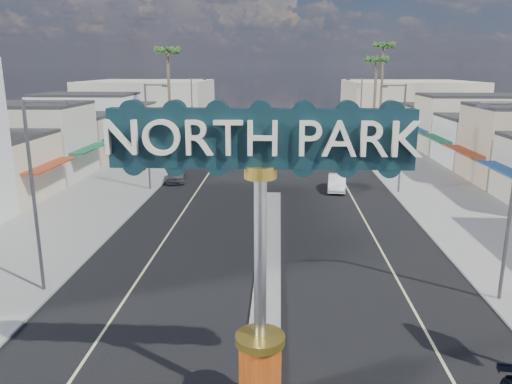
# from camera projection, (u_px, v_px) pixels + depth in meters

# --- Properties ---
(ground) EXTENTS (160.00, 160.00, 0.00)m
(ground) POSITION_uv_depth(u_px,v_px,m) (273.00, 191.00, 42.61)
(ground) COLOR gray
(ground) RESTS_ON ground
(road) EXTENTS (20.00, 120.00, 0.01)m
(road) POSITION_uv_depth(u_px,v_px,m) (273.00, 191.00, 42.61)
(road) COLOR black
(road) RESTS_ON ground
(median_island) EXTENTS (1.30, 30.00, 0.16)m
(median_island) POSITION_uv_depth(u_px,v_px,m) (269.00, 262.00, 27.09)
(median_island) COLOR gray
(median_island) RESTS_ON ground
(sidewalk_left) EXTENTS (8.00, 120.00, 0.12)m
(sidewalk_left) POSITION_uv_depth(u_px,v_px,m) (112.00, 189.00, 43.23)
(sidewalk_left) COLOR gray
(sidewalk_left) RESTS_ON ground
(sidewalk_right) EXTENTS (8.00, 120.00, 0.12)m
(sidewalk_right) POSITION_uv_depth(u_px,v_px,m) (439.00, 193.00, 41.95)
(sidewalk_right) COLOR gray
(sidewalk_right) RESTS_ON ground
(storefront_row_left) EXTENTS (12.00, 42.00, 6.00)m
(storefront_row_left) POSITION_uv_depth(u_px,v_px,m) (60.00, 135.00, 55.56)
(storefront_row_left) COLOR beige
(storefront_row_left) RESTS_ON ground
(storefront_row_right) EXTENTS (12.00, 42.00, 6.00)m
(storefront_row_right) POSITION_uv_depth(u_px,v_px,m) (499.00, 137.00, 53.37)
(storefront_row_right) COLOR #B7B29E
(storefront_row_right) RESTS_ON ground
(backdrop_far_left) EXTENTS (20.00, 20.00, 8.00)m
(backdrop_far_left) POSITION_uv_depth(u_px,v_px,m) (150.00, 104.00, 86.21)
(backdrop_far_left) COLOR #B7B29E
(backdrop_far_left) RESTS_ON ground
(backdrop_far_right) EXTENTS (20.00, 20.00, 8.00)m
(backdrop_far_right) POSITION_uv_depth(u_px,v_px,m) (407.00, 105.00, 84.20)
(backdrop_far_right) COLOR beige
(backdrop_far_right) RESTS_ON ground
(gateway_sign) EXTENTS (8.20, 1.50, 9.15)m
(gateway_sign) POSITION_uv_depth(u_px,v_px,m) (260.00, 230.00, 14.02)
(gateway_sign) COLOR red
(gateway_sign) RESTS_ON median_island
(traffic_signal_left) EXTENTS (5.09, 0.45, 6.00)m
(traffic_signal_left) POSITION_uv_depth(u_px,v_px,m) (193.00, 123.00, 55.53)
(traffic_signal_left) COLOR #47474C
(traffic_signal_left) RESTS_ON ground
(traffic_signal_right) EXTENTS (5.09, 0.45, 6.00)m
(traffic_signal_right) POSITION_uv_depth(u_px,v_px,m) (359.00, 124.00, 54.69)
(traffic_signal_right) COLOR #47474C
(traffic_signal_right) RESTS_ON ground
(streetlight_l_near) EXTENTS (2.03, 0.22, 9.00)m
(streetlight_l_near) POSITION_uv_depth(u_px,v_px,m) (36.00, 188.00, 22.47)
(streetlight_l_near) COLOR #47474C
(streetlight_l_near) RESTS_ON ground
(streetlight_l_mid) EXTENTS (2.03, 0.22, 9.00)m
(streetlight_l_mid) POSITION_uv_depth(u_px,v_px,m) (149.00, 132.00, 41.84)
(streetlight_l_mid) COLOR #47474C
(streetlight_l_mid) RESTS_ON ground
(streetlight_l_far) EXTENTS (2.03, 0.22, 9.00)m
(streetlight_l_far) POSITION_uv_depth(u_px,v_px,m) (193.00, 109.00, 63.15)
(streetlight_l_far) COLOR #47474C
(streetlight_l_far) RESTS_ON ground
(streetlight_r_near) EXTENTS (2.03, 0.22, 9.00)m
(streetlight_r_near) POSITION_uv_depth(u_px,v_px,m) (509.00, 193.00, 21.52)
(streetlight_r_near) COLOR #47474C
(streetlight_r_near) RESTS_ON ground
(streetlight_r_mid) EXTENTS (2.03, 0.22, 9.00)m
(streetlight_r_mid) POSITION_uv_depth(u_px,v_px,m) (400.00, 133.00, 40.89)
(streetlight_r_mid) COLOR #47474C
(streetlight_r_mid) RESTS_ON ground
(streetlight_r_far) EXTENTS (2.03, 0.22, 9.00)m
(streetlight_r_far) POSITION_uv_depth(u_px,v_px,m) (359.00, 110.00, 62.19)
(streetlight_r_far) COLOR #47474C
(streetlight_r_far) RESTS_ON ground
(palm_left_far) EXTENTS (2.60, 2.60, 13.10)m
(palm_left_far) POSITION_uv_depth(u_px,v_px,m) (168.00, 57.00, 59.75)
(palm_left_far) COLOR brown
(palm_left_far) RESTS_ON ground
(palm_right_mid) EXTENTS (2.60, 2.60, 12.10)m
(palm_right_mid) POSITION_uv_depth(u_px,v_px,m) (377.00, 65.00, 64.59)
(palm_right_mid) COLOR brown
(palm_right_mid) RESTS_ON ground
(palm_right_far) EXTENTS (2.60, 2.60, 14.10)m
(palm_right_far) POSITION_uv_depth(u_px,v_px,m) (384.00, 52.00, 69.88)
(palm_right_far) COLOR brown
(palm_right_far) RESTS_ON ground
(car_parked_left) EXTENTS (2.12, 4.38, 1.44)m
(car_parked_left) POSITION_uv_depth(u_px,v_px,m) (176.00, 174.00, 46.19)
(car_parked_left) COLOR slate
(car_parked_left) RESTS_ON ground
(car_parked_right) EXTENTS (1.95, 4.35, 1.39)m
(car_parked_right) POSITION_uv_depth(u_px,v_px,m) (337.00, 183.00, 42.79)
(car_parked_right) COLOR white
(car_parked_right) RESTS_ON ground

